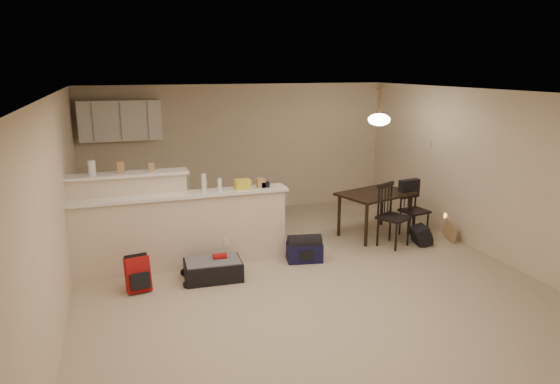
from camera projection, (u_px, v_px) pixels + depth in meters
name	position (u px, v px, depth m)	size (l,w,h in m)	color
room	(304.00, 189.00, 6.58)	(7.00, 7.02, 2.50)	tan
breakfast_bar	(163.00, 226.00, 7.09)	(3.08, 0.58, 1.39)	beige
upper_cabinets	(120.00, 120.00, 8.79)	(1.40, 0.34, 0.70)	white
kitchen_counter	(138.00, 200.00, 9.09)	(1.80, 0.60, 0.90)	white
thermostat	(429.00, 143.00, 8.86)	(0.02, 0.12, 0.12)	beige
jar	(92.00, 168.00, 6.73)	(0.10, 0.10, 0.20)	silver
cereal_box	(121.00, 168.00, 6.85)	(0.10, 0.07, 0.16)	#A98257
small_box	(151.00, 167.00, 6.98)	(0.08, 0.06, 0.12)	#A98257
bottle_a	(204.00, 183.00, 7.05)	(0.07, 0.07, 0.26)	silver
bottle_b	(220.00, 185.00, 7.13)	(0.06, 0.06, 0.18)	silver
bag_lump	(243.00, 184.00, 7.24)	(0.22, 0.18, 0.14)	#A98257
pouch	(265.00, 184.00, 7.35)	(0.12, 0.10, 0.08)	#A98257
extra_item_x	(261.00, 183.00, 7.32)	(0.12, 0.10, 0.14)	#A98257
dining_table	(375.00, 198.00, 8.44)	(1.39, 1.12, 0.75)	black
pendant_lamp	(379.00, 119.00, 8.12)	(0.36, 0.36, 0.62)	brown
dining_chair_near	(394.00, 216.00, 7.96)	(0.44, 0.42, 1.01)	black
dining_chair_far	(415.00, 209.00, 8.45)	(0.41, 0.39, 0.93)	black
suitcase	(213.00, 270.00, 6.79)	(0.76, 0.50, 0.26)	black
red_backpack	(138.00, 274.00, 6.41)	(0.30, 0.19, 0.45)	#A11213
navy_duffel	(304.00, 252.00, 7.41)	(0.52, 0.28, 0.28)	#13123A
black_daypack	(421.00, 236.00, 8.11)	(0.33, 0.23, 0.29)	black
cardboard_sheet	(450.00, 232.00, 8.28)	(0.41, 0.02, 0.32)	#A98257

